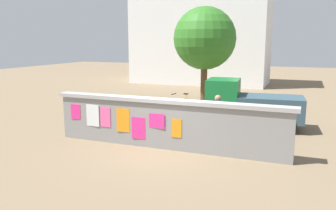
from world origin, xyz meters
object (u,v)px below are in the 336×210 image
object	(u,v)px
motorcycle	(119,111)
bicycle_far	(183,106)
auto_rickshaw_truck	(249,104)
person_walking	(218,115)
bicycle_near	(172,126)
tree_roadside	(205,39)

from	to	relation	value
motorcycle	bicycle_far	distance (m)	3.19
auto_rickshaw_truck	person_walking	distance (m)	2.73
person_walking	bicycle_near	bearing A→B (deg)	168.37
motorcycle	bicycle_near	distance (m)	3.12
auto_rickshaw_truck	bicycle_far	distance (m)	3.58
motorcycle	tree_roadside	bearing A→B (deg)	74.59
motorcycle	person_walking	distance (m)	4.87
bicycle_near	tree_roadside	distance (m)	8.45
bicycle_near	bicycle_far	world-z (taller)	same
tree_roadside	motorcycle	bearing A→B (deg)	-105.41
motorcycle	bicycle_far	bearing A→B (deg)	52.66
bicycle_far	person_walking	world-z (taller)	person_walking
motorcycle	bicycle_near	bearing A→B (deg)	-24.17
bicycle_near	motorcycle	bearing A→B (deg)	155.83
motorcycle	tree_roadside	distance (m)	7.39
bicycle_far	motorcycle	bearing A→B (deg)	-127.34
bicycle_near	bicycle_far	distance (m)	3.92
bicycle_far	tree_roadside	distance (m)	5.04
auto_rickshaw_truck	person_walking	world-z (taller)	auto_rickshaw_truck
bicycle_near	bicycle_far	bearing A→B (deg)	103.48
bicycle_near	tree_roadside	bearing A→B (deg)	97.65
bicycle_near	auto_rickshaw_truck	bearing A→B (deg)	45.20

